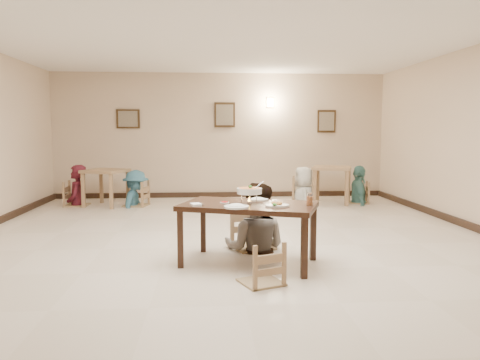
{
  "coord_description": "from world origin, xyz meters",
  "views": [
    {
      "loc": [
        -0.35,
        -6.4,
        1.61
      ],
      "look_at": [
        0.1,
        -0.17,
        0.96
      ],
      "focal_mm": 35.0,
      "sensor_mm": 36.0,
      "label": 1
    }
  ],
  "objects": [
    {
      "name": "bg_chair_rr",
      "position": [
        3.06,
        3.79,
        0.45
      ],
      "size": [
        0.43,
        0.43,
        0.91
      ],
      "rotation": [
        0.0,
        0.0,
        -1.78
      ],
      "color": "#A3855A",
      "rests_on": "floor"
    },
    {
      "name": "bg_table_left",
      "position": [
        -2.51,
        3.77,
        0.65
      ],
      "size": [
        1.02,
        1.02,
        0.79
      ],
      "rotation": [
        0.0,
        0.0,
        -0.36
      ],
      "color": "#9E7A56",
      "rests_on": "floor"
    },
    {
      "name": "rice_plate_far",
      "position": [
        0.29,
        -0.61,
        0.76
      ],
      "size": [
        0.27,
        0.27,
        0.06
      ],
      "color": "white",
      "rests_on": "main_table"
    },
    {
      "name": "bg_chair_lr",
      "position": [
        -1.87,
        3.74,
        0.5
      ],
      "size": [
        0.48,
        0.48,
        1.01
      ],
      "rotation": [
        0.0,
        0.0,
        -1.8
      ],
      "color": "#A3855A",
      "rests_on": "floor"
    },
    {
      "name": "bg_chair_rl",
      "position": [
        1.84,
        3.9,
        0.55
      ],
      "size": [
        0.52,
        0.52,
        1.1
      ],
      "rotation": [
        0.0,
        0.0,
        1.36
      ],
      "color": "#A3855A",
      "rests_on": "floor"
    },
    {
      "name": "picture_b",
      "position": [
        0.1,
        4.96,
        2.0
      ],
      "size": [
        0.5,
        0.04,
        0.6
      ],
      "color": "#312010",
      "rests_on": "wall_back"
    },
    {
      "name": "baseboard_back",
      "position": [
        0.0,
        4.97,
        0.06
      ],
      "size": [
        8.0,
        0.06,
        0.12
      ],
      "primitive_type": "cube",
      "color": "black",
      "rests_on": "floor"
    },
    {
      "name": "chair_near",
      "position": [
        0.22,
        -1.6,
        0.44
      ],
      "size": [
        0.41,
        0.41,
        0.88
      ],
      "rotation": [
        0.0,
        0.0,
        3.51
      ],
      "color": "#A3855A",
      "rests_on": "floor"
    },
    {
      "name": "chair_far",
      "position": [
        0.28,
        -0.08,
        0.54
      ],
      "size": [
        0.51,
        0.51,
        1.09
      ],
      "rotation": [
        0.0,
        0.0,
        0.33
      ],
      "color": "#A3855A",
      "rests_on": "floor"
    },
    {
      "name": "picture_c",
      "position": [
        2.6,
        4.96,
        1.85
      ],
      "size": [
        0.45,
        0.04,
        0.55
      ],
      "color": "#312010",
      "rests_on": "wall_back"
    },
    {
      "name": "fried_plate",
      "position": [
        0.46,
        -1.1,
        0.76
      ],
      "size": [
        0.28,
        0.28,
        0.06
      ],
      "color": "white",
      "rests_on": "main_table"
    },
    {
      "name": "bg_diner_b",
      "position": [
        -1.87,
        3.74,
        0.78
      ],
      "size": [
        0.74,
        1.09,
        1.55
      ],
      "primitive_type": "imported",
      "rotation": [
        0.0,
        0.0,
        1.4
      ],
      "color": "teal",
      "rests_on": "floor"
    },
    {
      "name": "ceiling",
      "position": [
        0.0,
        0.0,
        3.0
      ],
      "size": [
        10.0,
        10.0,
        0.0
      ],
      "primitive_type": "plane",
      "color": "white",
      "rests_on": "wall_back"
    },
    {
      "name": "wall_sconce",
      "position": [
        1.2,
        4.96,
        2.3
      ],
      "size": [
        0.16,
        0.05,
        0.22
      ],
      "primitive_type": "cube",
      "color": "#FFD88C",
      "rests_on": "wall_back"
    },
    {
      "name": "wall_back",
      "position": [
        0.0,
        5.0,
        1.5
      ],
      "size": [
        10.0,
        0.0,
        10.0
      ],
      "primitive_type": "plane",
      "rotation": [
        1.57,
        0.0,
        0.0
      ],
      "color": "beige",
      "rests_on": "floor"
    },
    {
      "name": "bg_diner_d",
      "position": [
        3.06,
        3.79,
        0.84
      ],
      "size": [
        0.53,
        1.03,
        1.69
      ],
      "primitive_type": "imported",
      "rotation": [
        0.0,
        0.0,
        1.45
      ],
      "color": "teal",
      "rests_on": "floor"
    },
    {
      "name": "curry_warmer",
      "position": [
        0.16,
        -0.88,
        0.9
      ],
      "size": [
        0.33,
        0.3,
        0.27
      ],
      "color": "silver",
      "rests_on": "main_table"
    },
    {
      "name": "wall_front",
      "position": [
        0.0,
        -5.0,
        1.5
      ],
      "size": [
        10.0,
        0.0,
        10.0
      ],
      "primitive_type": "plane",
      "rotation": [
        -1.57,
        0.0,
        0.0
      ],
      "color": "beige",
      "rests_on": "floor"
    },
    {
      "name": "main_diner",
      "position": [
        0.31,
        -0.16,
        0.92
      ],
      "size": [
        1.04,
        0.9,
        1.83
      ],
      "primitive_type": "imported",
      "rotation": [
        0.0,
        0.0,
        2.88
      ],
      "color": "gray",
      "rests_on": "floor"
    },
    {
      "name": "bg_diner_c",
      "position": [
        1.84,
        3.9,
        0.82
      ],
      "size": [
        0.57,
        0.83,
        1.63
      ],
      "primitive_type": "imported",
      "rotation": [
        0.0,
        0.0,
        4.65
      ],
      "color": "silver",
      "rests_on": "floor"
    },
    {
      "name": "napkin_cutlery",
      "position": [
        -0.48,
        -0.96,
        0.76
      ],
      "size": [
        0.17,
        0.23,
        0.03
      ],
      "color": "white",
      "rests_on": "main_table"
    },
    {
      "name": "chili_dish",
      "position": [
        -0.14,
        -0.82,
        0.75
      ],
      "size": [
        0.11,
        0.11,
        0.02
      ],
      "color": "white",
      "rests_on": "main_table"
    },
    {
      "name": "bg_diner_a",
      "position": [
        -3.15,
        3.84,
        0.89
      ],
      "size": [
        0.49,
        0.69,
        1.78
      ],
      "primitive_type": "imported",
      "rotation": [
        0.0,
        0.0,
        4.82
      ],
      "color": "#521522",
      "rests_on": "floor"
    },
    {
      "name": "drink_glass",
      "position": [
        0.85,
        -1.06,
        0.81
      ],
      "size": [
        0.08,
        0.08,
        0.15
      ],
      "color": "white",
      "rests_on": "main_table"
    },
    {
      "name": "main_table",
      "position": [
        0.15,
        -0.85,
        0.66
      ],
      "size": [
        1.79,
        1.38,
        0.74
      ],
      "rotation": [
        0.0,
        0.0,
        -0.35
      ],
      "color": "#311B10",
      "rests_on": "floor"
    },
    {
      "name": "floor",
      "position": [
        0.0,
        0.0,
        0.0
      ],
      "size": [
        10.0,
        10.0,
        0.0
      ],
      "primitive_type": "plane",
      "color": "beige",
      "rests_on": "ground"
    },
    {
      "name": "picture_a",
      "position": [
        -2.2,
        4.96,
        1.9
      ],
      "size": [
        0.55,
        0.04,
        0.45
      ],
      "color": "#312010",
      "rests_on": "wall_back"
    },
    {
      "name": "bg_table_right",
      "position": [
        2.45,
        3.83,
        0.68
      ],
      "size": [
        1.05,
        1.05,
        0.82
      ],
      "rotation": [
        0.0,
        0.0,
        -0.34
      ],
      "color": "#9E7A56",
      "rests_on": "floor"
    },
    {
      "name": "bg_chair_ll",
      "position": [
        -3.15,
        3.84,
        0.5
      ],
      "size": [
        0.47,
        0.47,
        1.01
      ],
      "rotation": [
        0.0,
        0.0,
        1.55
      ],
      "color": "#A3855A",
      "rests_on": "floor"
    },
    {
      "name": "rice_plate_near",
      "position": [
        -0.01,
        -1.15,
        0.76
      ],
      "size": [
        0.29,
        0.29,
        0.07
      ],
      "color": "white",
      "rests_on": "main_table"
    }
  ]
}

